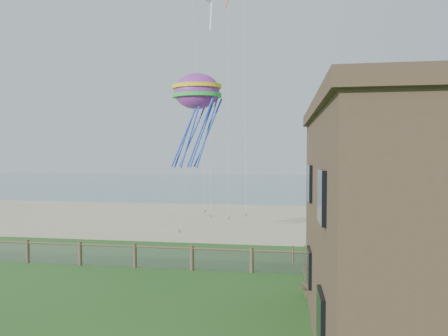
{
  "coord_description": "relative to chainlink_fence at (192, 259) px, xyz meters",
  "views": [
    {
      "loc": [
        4.53,
        -13.37,
        5.83
      ],
      "look_at": [
        1.33,
        8.0,
        5.07
      ],
      "focal_mm": 32.0,
      "sensor_mm": 36.0,
      "label": 1
    }
  ],
  "objects": [
    {
      "name": "chainlink_fence",
      "position": [
        0.0,
        0.0,
        0.0
      ],
      "size": [
        36.2,
        0.2,
        1.25
      ],
      "primitive_type": null,
      "color": "brown",
      "rests_on": "ground"
    },
    {
      "name": "ocean",
      "position": [
        0.0,
        60.0,
        -0.55
      ],
      "size": [
        160.0,
        68.0,
        0.02
      ],
      "primitive_type": "cube",
      "color": "slate",
      "rests_on": "ground"
    },
    {
      "name": "octopus_kite",
      "position": [
        -1.1,
        6.21,
        7.64
      ],
      "size": [
        3.86,
        3.27,
        6.75
      ],
      "primitive_type": null,
      "rotation": [
        0.0,
        0.0,
        -0.34
      ],
      "color": "#FF2842"
    },
    {
      "name": "picnic_table",
      "position": [
        6.36,
        -3.41,
        -0.13
      ],
      "size": [
        2.35,
        2.03,
        0.84
      ],
      "primitive_type": null,
      "rotation": [
        0.0,
        0.0,
        0.31
      ],
      "color": "brown",
      "rests_on": "ground"
    },
    {
      "name": "ground",
      "position": [
        0.0,
        -6.0,
        -0.55
      ],
      "size": [
        160.0,
        160.0,
        0.0
      ],
      "primitive_type": "plane",
      "color": "#21511C",
      "rests_on": "ground"
    },
    {
      "name": "sand_beach",
      "position": [
        0.0,
        16.0,
        -0.55
      ],
      "size": [
        72.0,
        20.0,
        0.02
      ],
      "primitive_type": "cube",
      "color": "tan",
      "rests_on": "ground"
    },
    {
      "name": "kite_white",
      "position": [
        -1.44,
        12.6,
        17.11
      ],
      "size": [
        2.08,
        1.72,
        2.85
      ],
      "primitive_type": null,
      "rotation": [
        0.44,
        0.0,
        1.1
      ],
      "color": "white"
    }
  ]
}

